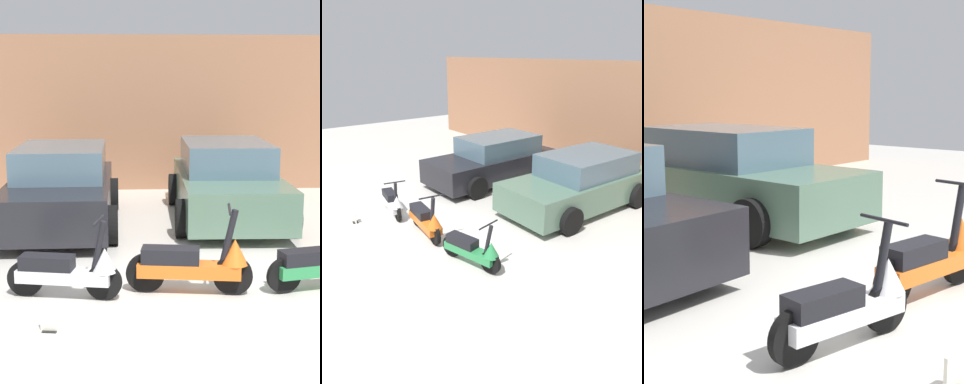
# 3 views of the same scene
# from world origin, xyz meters

# --- Properties ---
(ground_plane) EXTENTS (28.00, 28.00, 0.00)m
(ground_plane) POSITION_xyz_m (0.00, 0.00, 0.00)
(ground_plane) COLOR silver
(wall_back) EXTENTS (19.60, 0.12, 3.69)m
(wall_back) POSITION_xyz_m (0.00, 7.66, 1.85)
(wall_back) COLOR #9E6B4C
(wall_back) RESTS_ON ground_plane
(scooter_front_left) EXTENTS (1.44, 0.58, 1.01)m
(scooter_front_left) POSITION_xyz_m (-1.20, 0.38, 0.36)
(scooter_front_left) COLOR black
(scooter_front_left) RESTS_ON ground_plane
(scooter_front_right) EXTENTS (1.59, 0.59, 1.11)m
(scooter_front_right) POSITION_xyz_m (0.35, 0.46, 0.39)
(scooter_front_right) COLOR black
(scooter_front_right) RESTS_ON ground_plane
(scooter_front_center) EXTENTS (1.44, 0.63, 1.02)m
(scooter_front_center) POSITION_xyz_m (2.04, 0.55, 0.36)
(scooter_front_center) COLOR black
(scooter_front_center) RESTS_ON ground_plane
(car_rear_left) EXTENTS (2.14, 4.31, 1.45)m
(car_rear_left) POSITION_xyz_m (-1.72, 4.13, 0.69)
(car_rear_left) COLOR black
(car_rear_left) RESTS_ON ground_plane
(car_rear_center) EXTENTS (2.17, 4.38, 1.47)m
(car_rear_center) POSITION_xyz_m (1.40, 4.55, 0.71)
(car_rear_center) COLOR #51705B
(car_rear_center) RESTS_ON ground_plane
(placard_near_left_scooter) EXTENTS (0.20, 0.14, 0.26)m
(placard_near_left_scooter) POSITION_xyz_m (-1.32, -0.60, 0.11)
(placard_near_left_scooter) COLOR black
(placard_near_left_scooter) RESTS_ON ground_plane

